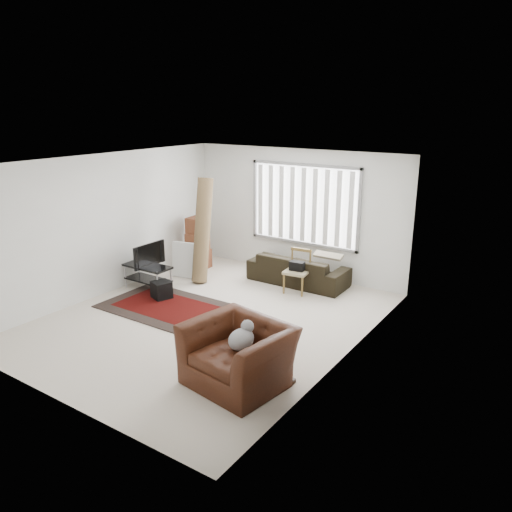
# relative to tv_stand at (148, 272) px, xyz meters

# --- Properties ---
(room) EXTENTS (6.00, 6.02, 2.71)m
(room) POSITION_rel_tv_stand_xyz_m (1.98, 0.04, 1.40)
(room) COLOR beige
(room) RESTS_ON ground
(persian_rug) EXTENTS (2.30, 1.54, 0.02)m
(persian_rug) POSITION_rel_tv_stand_xyz_m (0.95, -0.50, -0.35)
(persian_rug) COLOR black
(persian_rug) RESTS_ON ground
(tv_stand) EXTENTS (1.00, 0.45, 0.50)m
(tv_stand) POSITION_rel_tv_stand_xyz_m (0.00, 0.00, 0.00)
(tv_stand) COLOR black
(tv_stand) RESTS_ON ground
(tv) EXTENTS (0.10, 0.81, 0.46)m
(tv) POSITION_rel_tv_stand_xyz_m (0.00, -0.00, 0.37)
(tv) COLOR black
(tv) RESTS_ON tv_stand
(subwoofer) EXTENTS (0.41, 0.41, 0.32)m
(subwoofer) POSITION_rel_tv_stand_xyz_m (0.59, -0.24, -0.18)
(subwoofer) COLOR black
(subwoofer) RESTS_ON persian_rug
(moving_boxes) EXTENTS (0.50, 0.47, 1.16)m
(moving_boxes) POSITION_rel_tv_stand_xyz_m (-0.05, 1.61, 0.18)
(moving_boxes) COLOR brown
(moving_boxes) RESTS_ON ground
(white_flatpack) EXTENTS (0.62, 0.31, 0.76)m
(white_flatpack) POSITION_rel_tv_stand_xyz_m (0.13, 0.98, 0.02)
(white_flatpack) COLOR silver
(white_flatpack) RESTS_ON ground
(rolled_rug) EXTENTS (0.45, 0.77, 2.16)m
(rolled_rug) POSITION_rel_tv_stand_xyz_m (0.58, 1.05, 0.72)
(rolled_rug) COLOR brown
(rolled_rug) RESTS_ON ground
(sofa) EXTENTS (2.07, 0.90, 0.79)m
(sofa) POSITION_rel_tv_stand_xyz_m (2.33, 1.98, 0.04)
(sofa) COLOR black
(sofa) RESTS_ON ground
(side_chair) EXTENTS (0.51, 0.51, 0.85)m
(side_chair) POSITION_rel_tv_stand_xyz_m (2.56, 1.53, 0.11)
(side_chair) COLOR #8B7E5B
(side_chair) RESTS_ON ground
(armchair) EXTENTS (1.43, 1.29, 0.95)m
(armchair) POSITION_rel_tv_stand_xyz_m (3.57, -1.87, 0.12)
(armchair) COLOR #3C190C
(armchair) RESTS_ON ground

